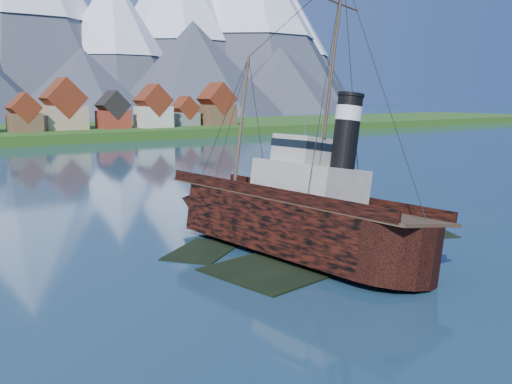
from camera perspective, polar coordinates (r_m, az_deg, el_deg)
ground at (r=54.15m, az=6.19°, el=-5.79°), size 1400.00×1400.00×0.00m
shoal at (r=56.94m, az=6.06°, el=-5.38°), size 31.71×21.24×1.14m
tugboat_wreck at (r=54.15m, az=2.10°, el=-2.11°), size 7.82×33.67×26.68m
sailboat_d at (r=142.20m, az=4.90°, el=3.92°), size 5.63×7.97×10.93m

